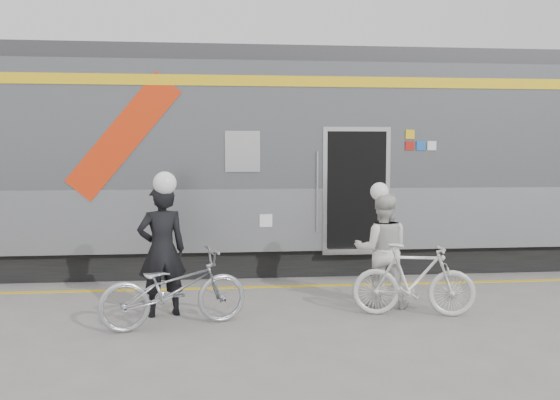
{
  "coord_description": "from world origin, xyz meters",
  "views": [
    {
      "loc": [
        -1.02,
        -7.51,
        2.28
      ],
      "look_at": [
        -0.09,
        1.6,
        1.5
      ],
      "focal_mm": 38.0,
      "sensor_mm": 36.0,
      "label": 1
    }
  ],
  "objects": [
    {
      "name": "helmet_woman",
      "position": [
        1.32,
        0.79,
        1.79
      ],
      "size": [
        0.27,
        0.27,
        0.27
      ],
      "primitive_type": "sphere",
      "color": "white",
      "rests_on": "woman"
    },
    {
      "name": "helmet_man",
      "position": [
        -1.81,
        0.61,
        1.97
      ],
      "size": [
        0.31,
        0.31,
        0.31
      ],
      "primitive_type": "sphere",
      "color": "white",
      "rests_on": "man"
    },
    {
      "name": "safety_strip",
      "position": [
        0.0,
        2.15,
        0.0
      ],
      "size": [
        24.0,
        0.12,
        0.01
      ],
      "primitive_type": "cube",
      "color": "yellow",
      "rests_on": "ground"
    },
    {
      "name": "bicycle_right",
      "position": [
        1.62,
        0.24,
        0.5
      ],
      "size": [
        1.73,
        0.79,
        1.01
      ],
      "primitive_type": "imported",
      "rotation": [
        0.0,
        0.0,
        1.37
      ],
      "color": "beige",
      "rests_on": "ground"
    },
    {
      "name": "ground",
      "position": [
        0.0,
        0.0,
        0.0
      ],
      "size": [
        90.0,
        90.0,
        0.0
      ],
      "primitive_type": "plane",
      "color": "slate",
      "rests_on": "ground"
    },
    {
      "name": "bicycle_left",
      "position": [
        -1.61,
        0.06,
        0.5
      ],
      "size": [
        2.01,
        1.16,
        1.0
      ],
      "primitive_type": "imported",
      "rotation": [
        0.0,
        0.0,
        1.85
      ],
      "color": "#A6A7AD",
      "rests_on": "ground"
    },
    {
      "name": "man",
      "position": [
        -1.81,
        0.61,
        0.91
      ],
      "size": [
        0.76,
        0.6,
        1.81
      ],
      "primitive_type": "imported",
      "rotation": [
        0.0,
        0.0,
        3.42
      ],
      "color": "black",
      "rests_on": "ground"
    },
    {
      "name": "train",
      "position": [
        -0.82,
        4.19,
        2.05
      ],
      "size": [
        24.0,
        3.17,
        4.1
      ],
      "color": "black",
      "rests_on": "ground"
    },
    {
      "name": "woman",
      "position": [
        1.32,
        0.79,
        0.83
      ],
      "size": [
        0.91,
        0.77,
        1.66
      ],
      "primitive_type": "imported",
      "rotation": [
        0.0,
        0.0,
        2.95
      ],
      "color": "silver",
      "rests_on": "ground"
    }
  ]
}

